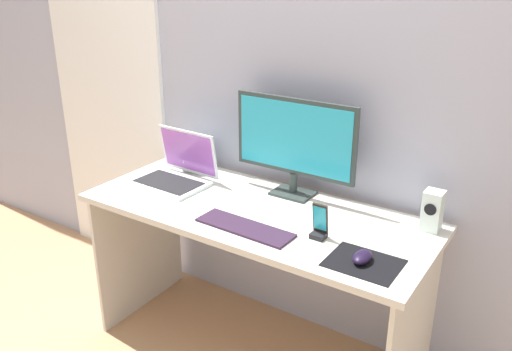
# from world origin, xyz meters

# --- Properties ---
(ground_plane) EXTENTS (8.00, 8.00, 0.00)m
(ground_plane) POSITION_xyz_m (0.00, 0.00, 0.00)
(ground_plane) COLOR tan
(wall_back) EXTENTS (6.00, 0.04, 2.50)m
(wall_back) POSITION_xyz_m (0.00, 0.36, 1.25)
(wall_back) COLOR #9FA2B5
(wall_back) RESTS_ON ground_plane
(door_left) EXTENTS (0.82, 0.02, 2.02)m
(door_left) POSITION_xyz_m (-1.22, 0.33, 1.01)
(door_left) COLOR white
(door_left) RESTS_ON ground_plane
(desk) EXTENTS (1.50, 0.62, 0.74)m
(desk) POSITION_xyz_m (0.00, 0.00, 0.60)
(desk) COLOR beige
(desk) RESTS_ON ground_plane
(monitor) EXTENTS (0.58, 0.14, 0.44)m
(monitor) POSITION_xyz_m (0.06, 0.22, 0.99)
(monitor) COLOR #2E3836
(monitor) RESTS_ON desk
(speaker_right) EXTENTS (0.07, 0.08, 0.16)m
(speaker_right) POSITION_xyz_m (0.67, 0.22, 0.83)
(speaker_right) COLOR silver
(speaker_right) RESTS_ON desk
(laptop) EXTENTS (0.35, 0.28, 0.24)m
(laptop) POSITION_xyz_m (-0.48, 0.05, 0.79)
(laptop) COLOR white
(laptop) RESTS_ON desk
(fishbowl) EXTENTS (0.17, 0.17, 0.17)m
(fishbowl) POSITION_xyz_m (-0.52, 0.22, 0.82)
(fishbowl) COLOR silver
(fishbowl) RESTS_ON desk
(keyboard_external) EXTENTS (0.41, 0.14, 0.01)m
(keyboard_external) POSITION_xyz_m (0.06, -0.17, 0.75)
(keyboard_external) COLOR #2F1D32
(keyboard_external) RESTS_ON desk
(mousepad) EXTENTS (0.25, 0.20, 0.00)m
(mousepad) POSITION_xyz_m (0.55, -0.16, 0.75)
(mousepad) COLOR black
(mousepad) RESTS_ON desk
(mouse) EXTENTS (0.06, 0.10, 0.04)m
(mouse) POSITION_xyz_m (0.55, -0.16, 0.77)
(mouse) COLOR black
(mouse) RESTS_ON mousepad
(phone_in_dock) EXTENTS (0.06, 0.05, 0.14)m
(phone_in_dock) POSITION_xyz_m (0.34, -0.07, 0.79)
(phone_in_dock) COLOR black
(phone_in_dock) RESTS_ON desk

